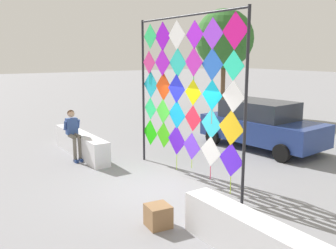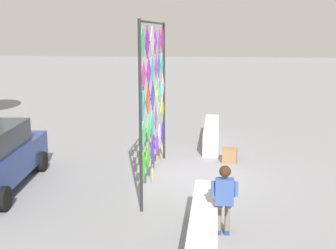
{
  "view_description": "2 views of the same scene",
  "coord_description": "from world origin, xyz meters",
  "px_view_note": "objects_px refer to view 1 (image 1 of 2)",
  "views": [
    {
      "loc": [
        7.63,
        -4.77,
        3.38
      ],
      "look_at": [
        -0.52,
        0.65,
        1.49
      ],
      "focal_mm": 39.46,
      "sensor_mm": 36.0,
      "label": 1
    },
    {
      "loc": [
        -11.95,
        -0.74,
        4.11
      ],
      "look_at": [
        -0.43,
        0.57,
        1.66
      ],
      "focal_mm": 47.45,
      "sensor_mm": 36.0,
      "label": 2
    }
  ],
  "objects_px": {
    "seated_vendor": "(73,131)",
    "tree_far_right": "(224,40)",
    "kite_display_rack": "(185,87)",
    "cardboard_box_large": "(158,216)",
    "parked_car": "(261,124)"
  },
  "relations": [
    {
      "from": "seated_vendor",
      "to": "kite_display_rack",
      "type": "bearing_deg",
      "value": 28.36
    },
    {
      "from": "tree_far_right",
      "to": "kite_display_rack",
      "type": "bearing_deg",
      "value": -47.09
    },
    {
      "from": "kite_display_rack",
      "to": "parked_car",
      "type": "bearing_deg",
      "value": 105.44
    },
    {
      "from": "cardboard_box_large",
      "to": "tree_far_right",
      "type": "height_order",
      "value": "tree_far_right"
    },
    {
      "from": "seated_vendor",
      "to": "cardboard_box_large",
      "type": "height_order",
      "value": "seated_vendor"
    },
    {
      "from": "seated_vendor",
      "to": "parked_car",
      "type": "bearing_deg",
      "value": 69.52
    },
    {
      "from": "kite_display_rack",
      "to": "seated_vendor",
      "type": "xyz_separation_m",
      "value": [
        -3.48,
        -1.88,
        -1.55
      ]
    },
    {
      "from": "seated_vendor",
      "to": "tree_far_right",
      "type": "relative_size",
      "value": 0.28
    },
    {
      "from": "parked_car",
      "to": "tree_far_right",
      "type": "distance_m",
      "value": 8.23
    },
    {
      "from": "kite_display_rack",
      "to": "parked_car",
      "type": "xyz_separation_m",
      "value": [
        -1.18,
        4.27,
        -1.64
      ]
    },
    {
      "from": "parked_car",
      "to": "seated_vendor",
      "type": "bearing_deg",
      "value": -110.48
    },
    {
      "from": "kite_display_rack",
      "to": "cardboard_box_large",
      "type": "distance_m",
      "value": 3.73
    },
    {
      "from": "parked_car",
      "to": "cardboard_box_large",
      "type": "distance_m",
      "value": 7.2
    },
    {
      "from": "cardboard_box_large",
      "to": "tree_far_right",
      "type": "distance_m",
      "value": 14.69
    },
    {
      "from": "seated_vendor",
      "to": "cardboard_box_large",
      "type": "bearing_deg",
      "value": -2.63
    }
  ]
}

